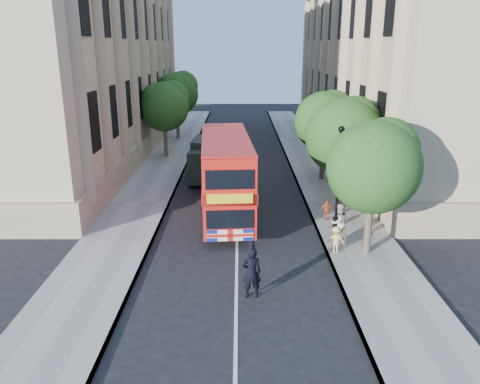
{
  "coord_description": "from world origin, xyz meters",
  "views": [
    {
      "loc": [
        0.13,
        -16.17,
        8.92
      ],
      "look_at": [
        0.14,
        4.97,
        2.3
      ],
      "focal_mm": 35.0,
      "sensor_mm": 36.0,
      "label": 1
    }
  ],
  "objects_px": {
    "police_constable": "(251,272)",
    "double_decker_bus": "(226,174)",
    "box_van": "(207,161)",
    "woman_pedestrian": "(339,222)",
    "lamp_post": "(338,182)"
  },
  "relations": [
    {
      "from": "double_decker_bus",
      "to": "police_constable",
      "type": "relative_size",
      "value": 4.76
    },
    {
      "from": "double_decker_bus",
      "to": "box_van",
      "type": "relative_size",
      "value": 1.88
    },
    {
      "from": "police_constable",
      "to": "box_van",
      "type": "bearing_deg",
      "value": -86.86
    },
    {
      "from": "police_constable",
      "to": "woman_pedestrian",
      "type": "xyz_separation_m",
      "value": [
        4.23,
        5.01,
        0.03
      ]
    },
    {
      "from": "lamp_post",
      "to": "police_constable",
      "type": "distance_m",
      "value": 8.2
    },
    {
      "from": "woman_pedestrian",
      "to": "box_van",
      "type": "bearing_deg",
      "value": -84.81
    },
    {
      "from": "double_decker_bus",
      "to": "woman_pedestrian",
      "type": "distance_m",
      "value": 6.71
    },
    {
      "from": "woman_pedestrian",
      "to": "double_decker_bus",
      "type": "bearing_deg",
      "value": -62.05
    },
    {
      "from": "woman_pedestrian",
      "to": "police_constable",
      "type": "bearing_deg",
      "value": 22.4
    },
    {
      "from": "box_van",
      "to": "police_constable",
      "type": "bearing_deg",
      "value": -77.22
    },
    {
      "from": "double_decker_bus",
      "to": "box_van",
      "type": "distance_m",
      "value": 7.27
    },
    {
      "from": "police_constable",
      "to": "double_decker_bus",
      "type": "bearing_deg",
      "value": -88.77
    },
    {
      "from": "box_van",
      "to": "woman_pedestrian",
      "type": "distance_m",
      "value": 12.8
    },
    {
      "from": "police_constable",
      "to": "lamp_post",
      "type": "bearing_deg",
      "value": -129.91
    },
    {
      "from": "lamp_post",
      "to": "police_constable",
      "type": "height_order",
      "value": "lamp_post"
    }
  ]
}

